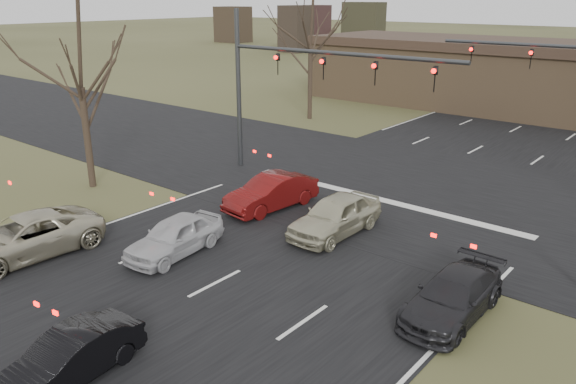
# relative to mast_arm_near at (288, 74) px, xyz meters

# --- Properties ---
(ground) EXTENTS (360.00, 360.00, 0.00)m
(ground) POSITION_rel_mast_arm_near_xyz_m (5.23, -13.00, -5.07)
(ground) COLOR #434324
(ground) RESTS_ON ground
(road_cross) EXTENTS (200.00, 14.00, 0.02)m
(road_cross) POSITION_rel_mast_arm_near_xyz_m (5.23, 2.00, -5.06)
(road_cross) COLOR black
(road_cross) RESTS_ON ground
(mast_arm_near) EXTENTS (12.12, 0.24, 8.00)m
(mast_arm_near) POSITION_rel_mast_arm_near_xyz_m (0.00, 0.00, 0.00)
(mast_arm_near) COLOR #383A3D
(mast_arm_near) RESTS_ON ground
(tree_left_near) EXTENTS (5.10, 5.10, 8.50)m
(tree_left_near) POSITION_rel_mast_arm_near_xyz_m (-6.27, -7.00, 1.49)
(tree_left_near) COLOR black
(tree_left_near) RESTS_ON ground
(tree_left_far) EXTENTS (5.70, 5.70, 9.50)m
(tree_left_far) POSITION_rel_mast_arm_near_xyz_m (-7.77, 12.00, 2.27)
(tree_left_far) COLOR black
(tree_left_far) RESTS_ON ground
(car_silver_suv) EXTENTS (2.69, 5.32, 1.44)m
(car_silver_suv) POSITION_rel_mast_arm_near_xyz_m (-1.27, -12.73, -4.35)
(car_silver_suv) COLOR #BCB598
(car_silver_suv) RESTS_ON ground
(car_white_sedan) EXTENTS (1.98, 4.05, 1.33)m
(car_white_sedan) POSITION_rel_mast_arm_near_xyz_m (2.56, -9.34, -4.41)
(car_white_sedan) COLOR #B9B8BB
(car_white_sedan) RESTS_ON ground
(car_black_hatch) EXTENTS (1.66, 3.75, 1.20)m
(car_black_hatch) POSITION_rel_mast_arm_near_xyz_m (6.02, -15.36, -4.47)
(car_black_hatch) COLOR black
(car_black_hatch) RESTS_ON ground
(car_charcoal_sedan) EXTENTS (1.74, 4.22, 1.22)m
(car_charcoal_sedan) POSITION_rel_mast_arm_near_xyz_m (11.73, -7.04, -4.46)
(car_charcoal_sedan) COLOR black
(car_charcoal_sedan) RESTS_ON ground
(car_red_ahead) EXTENTS (1.99, 4.47, 1.43)m
(car_red_ahead) POSITION_rel_mast_arm_near_xyz_m (2.23, -3.84, -4.36)
(car_red_ahead) COLOR #5E0D0D
(car_red_ahead) RESTS_ON ground
(car_silver_ahead) EXTENTS (1.82, 4.41, 1.50)m
(car_silver_ahead) POSITION_rel_mast_arm_near_xyz_m (5.87, -4.35, -4.32)
(car_silver_ahead) COLOR beige
(car_silver_ahead) RESTS_ON ground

